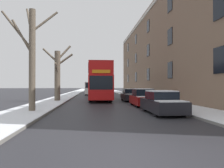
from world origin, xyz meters
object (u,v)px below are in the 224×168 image
at_px(bare_tree_left_0, 31,55).
at_px(double_decker_bus, 99,80).
at_px(pedestrian_left_sidewalk, 32,96).
at_px(parked_car_0, 162,103).
at_px(parked_car_2, 131,95).
at_px(parked_car_1, 143,98).
at_px(oncoming_van, 90,88).
at_px(bare_tree_left_1, 58,73).

xyz_separation_m(bare_tree_left_0, double_decker_bus, (4.84, 12.01, -1.33)).
bearing_deg(pedestrian_left_sidewalk, parked_car_0, -120.72).
bearing_deg(pedestrian_left_sidewalk, parked_car_2, -58.20).
bearing_deg(parked_car_1, parked_car_0, -90.00).
bearing_deg(parked_car_2, pedestrian_left_sidewalk, -140.06).
height_order(oncoming_van, pedestrian_left_sidewalk, oncoming_van).
xyz_separation_m(double_decker_bus, parked_car_0, (3.54, -13.08, -1.76)).
bearing_deg(bare_tree_left_1, parked_car_2, 3.54).
bearing_deg(parked_car_2, double_decker_bus, 153.15).
relative_size(parked_car_0, parked_car_2, 1.10).
distance_m(bare_tree_left_1, parked_car_2, 8.58).
distance_m(parked_car_0, oncoming_van, 28.91).
height_order(bare_tree_left_0, parked_car_2, bare_tree_left_0).
bearing_deg(bare_tree_left_0, parked_car_1, 26.09).
bearing_deg(oncoming_van, bare_tree_left_0, -97.50).
bearing_deg(parked_car_0, double_decker_bus, 105.15).
height_order(double_decker_bus, parked_car_0, double_decker_bus).
relative_size(bare_tree_left_0, double_decker_bus, 0.70).
distance_m(parked_car_2, oncoming_van, 17.89).
relative_size(bare_tree_left_1, parked_car_1, 1.56).
distance_m(bare_tree_left_1, oncoming_van, 18.16).
bearing_deg(double_decker_bus, bare_tree_left_1, -153.75).
distance_m(bare_tree_left_0, parked_car_0, 8.99).
xyz_separation_m(bare_tree_left_0, parked_car_1, (8.38, 4.10, -3.07)).
distance_m(double_decker_bus, parked_car_2, 4.34).
xyz_separation_m(parked_car_2, pedestrian_left_sidewalk, (-9.00, -7.54, 0.34)).
xyz_separation_m(parked_car_0, parked_car_2, (0.00, 11.28, -0.01)).
bearing_deg(parked_car_0, parked_car_1, 90.00).
bearing_deg(pedestrian_left_sidewalk, double_decker_bus, -38.49).
distance_m(double_decker_bus, oncoming_van, 15.53).
bearing_deg(oncoming_van, parked_car_0, -80.51).
xyz_separation_m(bare_tree_left_0, bare_tree_left_1, (0.17, 9.71, -0.65)).
height_order(double_decker_bus, parked_car_2, double_decker_bus).
relative_size(double_decker_bus, parked_car_2, 2.61).
xyz_separation_m(parked_car_0, pedestrian_left_sidewalk, (-9.00, 3.74, 0.33)).
bearing_deg(bare_tree_left_1, pedestrian_left_sidewalk, -96.50).
bearing_deg(parked_car_2, oncoming_van, 105.46).
bearing_deg(parked_car_0, oncoming_van, 99.49).
xyz_separation_m(bare_tree_left_1, double_decker_bus, (4.66, 2.30, -0.68)).
relative_size(parked_car_0, oncoming_van, 0.91).
relative_size(double_decker_bus, parked_car_1, 2.65).
relative_size(bare_tree_left_0, parked_car_1, 1.86).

